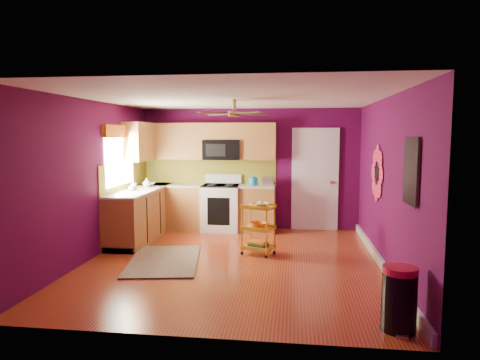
# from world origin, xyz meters

# --- Properties ---
(ground) EXTENTS (5.00, 5.00, 0.00)m
(ground) POSITION_xyz_m (0.00, 0.00, 0.00)
(ground) COLOR maroon
(ground) RESTS_ON ground
(room_envelope) EXTENTS (4.54, 5.04, 2.52)m
(room_envelope) POSITION_xyz_m (0.03, 0.00, 1.63)
(room_envelope) COLOR #50093E
(room_envelope) RESTS_ON ground
(lower_cabinets) EXTENTS (2.81, 2.31, 0.94)m
(lower_cabinets) POSITION_xyz_m (-1.35, 1.82, 0.43)
(lower_cabinets) COLOR brown
(lower_cabinets) RESTS_ON ground
(electric_range) EXTENTS (0.76, 0.66, 1.13)m
(electric_range) POSITION_xyz_m (-0.55, 2.17, 0.48)
(electric_range) COLOR white
(electric_range) RESTS_ON ground
(upper_cabinetry) EXTENTS (2.80, 2.30, 1.26)m
(upper_cabinetry) POSITION_xyz_m (-1.24, 2.17, 1.80)
(upper_cabinetry) COLOR brown
(upper_cabinetry) RESTS_ON ground
(left_window) EXTENTS (0.08, 1.35, 1.08)m
(left_window) POSITION_xyz_m (-2.22, 1.05, 1.74)
(left_window) COLOR white
(left_window) RESTS_ON ground
(panel_door) EXTENTS (0.95, 0.11, 2.15)m
(panel_door) POSITION_xyz_m (1.35, 2.47, 1.02)
(panel_door) COLOR white
(panel_door) RESTS_ON ground
(right_wall_art) EXTENTS (0.04, 2.74, 1.04)m
(right_wall_art) POSITION_xyz_m (2.23, -0.34, 1.44)
(right_wall_art) COLOR black
(right_wall_art) RESTS_ON ground
(ceiling_fan) EXTENTS (1.01, 1.01, 0.26)m
(ceiling_fan) POSITION_xyz_m (0.00, 0.20, 2.29)
(ceiling_fan) COLOR #BF8C3F
(ceiling_fan) RESTS_ON ground
(shag_rug) EXTENTS (1.30, 1.83, 0.02)m
(shag_rug) POSITION_xyz_m (-1.06, -0.10, 0.01)
(shag_rug) COLOR black
(shag_rug) RESTS_ON ground
(rolling_cart) EXTENTS (0.59, 0.52, 0.89)m
(rolling_cart) POSITION_xyz_m (0.36, 0.48, 0.46)
(rolling_cart) COLOR gold
(rolling_cart) RESTS_ON ground
(trash_can) EXTENTS (0.43, 0.43, 0.66)m
(trash_can) POSITION_xyz_m (1.98, -2.09, 0.33)
(trash_can) COLOR black
(trash_can) RESTS_ON ground
(teal_kettle) EXTENTS (0.18, 0.18, 0.21)m
(teal_kettle) POSITION_xyz_m (0.10, 2.23, 1.02)
(teal_kettle) COLOR #1679AA
(teal_kettle) RESTS_ON lower_cabinets
(toaster) EXTENTS (0.22, 0.15, 0.18)m
(toaster) POSITION_xyz_m (0.40, 2.19, 1.03)
(toaster) COLOR beige
(toaster) RESTS_ON lower_cabinets
(soap_bottle_a) EXTENTS (0.09, 0.09, 0.19)m
(soap_bottle_a) POSITION_xyz_m (-2.01, 1.13, 1.04)
(soap_bottle_a) COLOR #EA3F72
(soap_bottle_a) RESTS_ON lower_cabinets
(soap_bottle_b) EXTENTS (0.14, 0.14, 0.18)m
(soap_bottle_b) POSITION_xyz_m (-1.94, 1.64, 1.03)
(soap_bottle_b) COLOR white
(soap_bottle_b) RESTS_ON lower_cabinets
(counter_dish) EXTENTS (0.25, 0.25, 0.06)m
(counter_dish) POSITION_xyz_m (-1.96, 1.81, 0.97)
(counter_dish) COLOR white
(counter_dish) RESTS_ON lower_cabinets
(counter_cup) EXTENTS (0.11, 0.11, 0.09)m
(counter_cup) POSITION_xyz_m (-2.01, 1.02, 0.98)
(counter_cup) COLOR white
(counter_cup) RESTS_ON lower_cabinets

